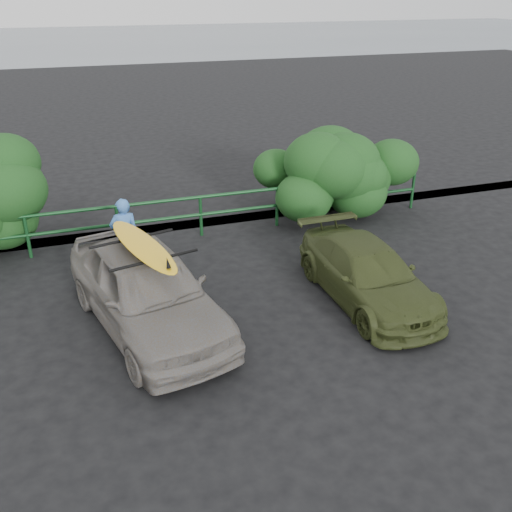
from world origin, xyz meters
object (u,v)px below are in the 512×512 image
at_px(man, 125,235).
at_px(surfboard, 143,245).
at_px(guardrail, 160,221).
at_px(olive_vehicle, 367,274).
at_px(sedan, 147,289).

relative_size(man, surfboard, 0.63).
bearing_deg(guardrail, man, -125.84).
relative_size(guardrail, surfboard, 5.37).
xyz_separation_m(guardrail, olive_vehicle, (3.30, -4.16, 0.04)).
distance_m(olive_vehicle, man, 5.12).
bearing_deg(sedan, man, 78.78).
height_order(sedan, olive_vehicle, sedan).
bearing_deg(guardrail, sedan, -103.37).
bearing_deg(guardrail, surfboard, -103.37).
height_order(guardrail, olive_vehicle, olive_vehicle).
relative_size(guardrail, sedan, 3.12).
xyz_separation_m(man, surfboard, (0.07, -2.44, 0.80)).
xyz_separation_m(sedan, man, (-0.07, 2.44, 0.06)).
distance_m(guardrail, olive_vehicle, 5.31).
height_order(olive_vehicle, surfboard, surfboard).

